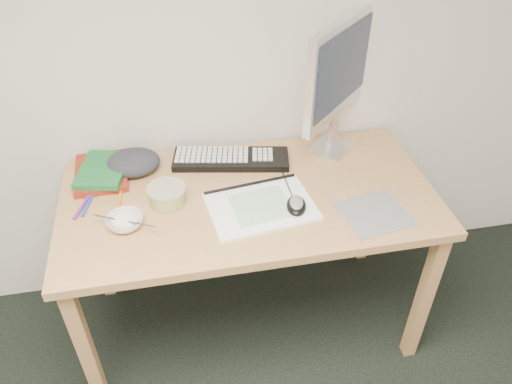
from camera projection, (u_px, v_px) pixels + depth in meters
desk at (249, 212)px, 1.92m from camera, size 1.40×0.70×0.75m
mousepad at (374, 214)px, 1.79m from camera, size 0.26×0.25×0.00m
sketchpad at (261, 207)px, 1.81m from camera, size 0.41×0.32×0.01m
keyboard at (231, 159)px, 2.03m from camera, size 0.49×0.23×0.03m
monitor at (340, 72)px, 1.90m from camera, size 0.36×0.36×0.56m
mouse at (296, 203)px, 1.79m from camera, size 0.09×0.13×0.04m
rice_bowl at (125, 222)px, 1.73m from camera, size 0.16×0.16×0.04m
chopsticks at (125, 221)px, 1.69m from camera, size 0.22×0.12×0.02m
fruit_tub at (167, 195)px, 1.82m from camera, size 0.17×0.17×0.07m
book_red at (101, 173)px, 1.96m from camera, size 0.21×0.27×0.03m
book_green at (103, 170)px, 1.94m from camera, size 0.22×0.27×0.02m
cloth_lump at (133, 163)px, 1.97m from camera, size 0.18×0.15×0.07m
pencil_pink at (237, 185)px, 1.91m from camera, size 0.17×0.02×0.01m
pencil_tan at (256, 183)px, 1.92m from camera, size 0.16×0.07×0.01m
pencil_black at (270, 189)px, 1.89m from camera, size 0.19×0.03×0.01m
marker_blue at (88, 204)px, 1.82m from camera, size 0.04×0.13×0.01m
marker_orange at (120, 196)px, 1.86m from camera, size 0.02×0.13×0.01m
marker_purple at (82, 207)px, 1.81m from camera, size 0.06×0.13×0.01m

